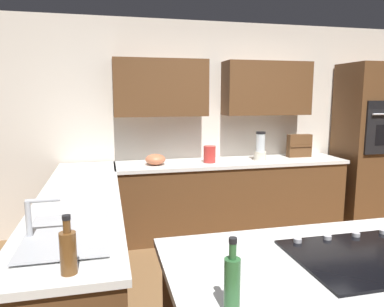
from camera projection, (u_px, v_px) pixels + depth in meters
name	position (u px, v px, depth m)	size (l,w,h in m)	color
ground_plane	(313.00, 306.00, 2.93)	(14.00, 14.00, 0.00)	brown
wall_back	(227.00, 117.00, 4.66)	(6.00, 0.44, 2.60)	silver
lower_cabinets_back	(231.00, 198.00, 4.49)	(2.80, 0.60, 0.86)	brown
countertop_back	(232.00, 162.00, 4.42)	(2.84, 0.64, 0.04)	silver
lower_cabinets_side	(82.00, 250.00, 2.98)	(0.60, 2.90, 0.86)	brown
countertop_side	(79.00, 197.00, 2.91)	(0.64, 2.94, 0.04)	silver
island_top	(371.00, 262.00, 1.77)	(2.02, 0.98, 0.04)	silver
wall_oven	(370.00, 143.00, 4.84)	(0.80, 0.66, 2.11)	brown
sink_unit	(66.00, 234.00, 2.04)	(0.46, 0.70, 0.23)	#515456
cooktop	(370.00, 256.00, 1.78)	(0.76, 0.56, 0.03)	black
blender	(260.00, 148.00, 4.44)	(0.15, 0.15, 0.36)	beige
mixing_bowl	(155.00, 159.00, 4.15)	(0.23, 0.23, 0.13)	#CC724C
spice_rack	(299.00, 146.00, 4.69)	(0.32, 0.11, 0.29)	brown
kettle	(210.00, 154.00, 4.30)	(0.14, 0.14, 0.20)	red
dish_soap_bottle	(68.00, 251.00, 1.60)	(0.07, 0.07, 0.27)	brown
oil_bottle	(232.00, 283.00, 1.31)	(0.06, 0.06, 0.29)	#336B38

